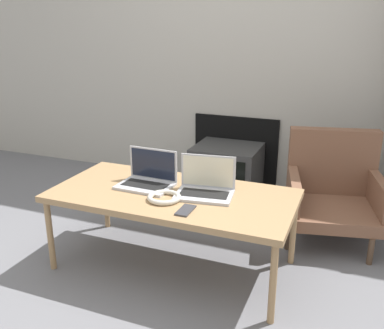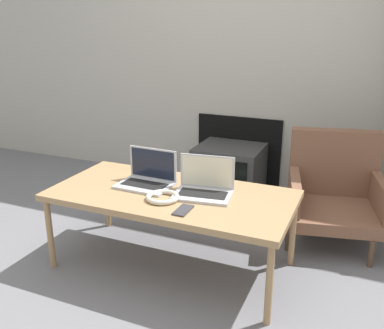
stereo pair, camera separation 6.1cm
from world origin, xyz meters
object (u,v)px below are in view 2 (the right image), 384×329
Objects in this scene: headphones at (162,197)px; tv at (229,170)px; armchair at (335,188)px; phone at (183,210)px; laptop_left at (148,178)px; laptop_right at (204,186)px.

tv is (-0.05, 1.35, -0.28)m from headphones.
armchair is (0.89, -0.45, 0.14)m from tv.
tv is at bearing 140.61° from armchair.
phone is 0.20× the size of armchair.
laptop_left is at bearing 143.61° from phone.
armchair reaches higher than tv.
armchair is at bearing -26.85° from tv.
laptop_right is at bearing 1.91° from laptop_left.
tv is at bearing 98.78° from phone.
tv is (0.13, 1.18, -0.31)m from laptop_left.
headphones is 1.38m from tv.
laptop_right is at bearing -78.64° from tv.
phone is (0.17, -0.09, -0.01)m from headphones.
armchair is at bearing 40.36° from laptop_right.
headphones is at bearing -145.47° from armchair.
laptop_right reaches higher than phone.
armchair reaches higher than headphones.
armchair is (0.65, 0.73, -0.18)m from laptop_right.
laptop_left is 1.23m from tv.
tv is (-0.22, 1.44, -0.27)m from phone.
laptop_left is 1.73× the size of headphones.
headphones reaches higher than tv.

